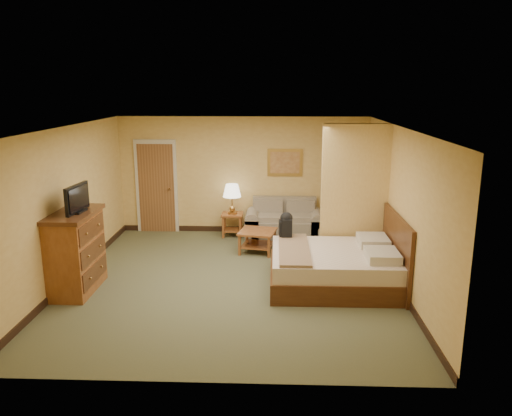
{
  "coord_description": "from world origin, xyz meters",
  "views": [
    {
      "loc": [
        0.7,
        -7.95,
        3.24
      ],
      "look_at": [
        0.38,
        0.6,
        1.14
      ],
      "focal_mm": 35.0,
      "sensor_mm": 36.0,
      "label": 1
    }
  ],
  "objects_px": {
    "coffee_table": "(258,237)",
    "dresser": "(76,252)",
    "bed": "(341,267)",
    "loveseat": "(284,225)"
  },
  "relations": [
    {
      "from": "coffee_table",
      "to": "dresser",
      "type": "distance_m",
      "value": 3.53
    },
    {
      "from": "dresser",
      "to": "bed",
      "type": "distance_m",
      "value": 4.32
    },
    {
      "from": "coffee_table",
      "to": "bed",
      "type": "bearing_deg",
      "value": -49.35
    },
    {
      "from": "coffee_table",
      "to": "dresser",
      "type": "xyz_separation_m",
      "value": [
        -2.85,
        -2.05,
        0.35
      ]
    },
    {
      "from": "coffee_table",
      "to": "dresser",
      "type": "bearing_deg",
      "value": -144.24
    },
    {
      "from": "coffee_table",
      "to": "dresser",
      "type": "height_order",
      "value": "dresser"
    },
    {
      "from": "dresser",
      "to": "bed",
      "type": "relative_size",
      "value": 0.6
    },
    {
      "from": "loveseat",
      "to": "bed",
      "type": "relative_size",
      "value": 0.78
    },
    {
      "from": "loveseat",
      "to": "coffee_table",
      "type": "height_order",
      "value": "loveseat"
    },
    {
      "from": "loveseat",
      "to": "bed",
      "type": "xyz_separation_m",
      "value": [
        0.89,
        -2.67,
        0.05
      ]
    }
  ]
}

